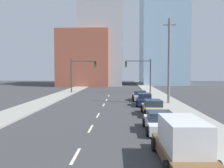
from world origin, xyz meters
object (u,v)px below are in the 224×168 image
traffic_signal_right (143,71)px  sedan_navy (145,100)px  utility_pole_right_mid (169,61)px  box_truck_brown (182,142)px  sedan_white (160,122)px  sedan_silver (140,96)px  sedan_tan (153,108)px  traffic_signal_left (78,71)px

traffic_signal_right → sedan_navy: size_ratio=1.51×
sedan_navy → traffic_signal_right: bearing=89.3°
utility_pole_right_mid → box_truck_brown: (-3.13, -20.55, -4.56)m
utility_pole_right_mid → sedan_white: utility_pole_right_mid is taller
sedan_silver → sedan_tan: bearing=-87.9°
sedan_navy → utility_pole_right_mid: bearing=25.8°
sedan_white → sedan_tan: 6.71m
sedan_silver → traffic_signal_right: bearing=82.7°
sedan_navy → sedan_silver: sedan_navy is taller
utility_pole_right_mid → box_truck_brown: utility_pole_right_mid is taller
utility_pole_right_mid → box_truck_brown: size_ratio=2.01×
sedan_white → sedan_silver: bearing=90.3°
traffic_signal_right → sedan_white: bearing=-92.4°
sedan_navy → sedan_silver: size_ratio=0.97×
traffic_signal_right → sedan_silver: (-1.37, -11.22, -3.60)m
traffic_signal_left → traffic_signal_right: 12.25m
traffic_signal_left → sedan_tan: bearing=-63.5°
traffic_signal_left → sedan_navy: traffic_signal_left is taller
utility_pole_right_mid → sedan_navy: (-3.16, -1.31, -4.86)m
box_truck_brown → traffic_signal_left: bearing=105.4°
traffic_signal_right → sedan_navy: bearing=-93.9°
traffic_signal_left → sedan_tan: size_ratio=1.40×
utility_pole_right_mid → sedan_silver: utility_pole_right_mid is taller
traffic_signal_left → box_truck_brown: size_ratio=1.20×
traffic_signal_left → sedan_silver: traffic_signal_left is taller
traffic_signal_right → sedan_silver: traffic_signal_right is taller
sedan_silver → sedan_white: bearing=-89.9°
traffic_signal_left → sedan_white: bearing=-69.5°
utility_pole_right_mid → sedan_tan: (-2.91, -7.70, -4.88)m
utility_pole_right_mid → sedan_navy: bearing=-157.5°
traffic_signal_left → sedan_white: 31.73m
box_truck_brown → sedan_tan: (0.22, 12.85, -0.32)m
box_truck_brown → sedan_white: (-0.12, 6.16, -0.35)m
traffic_signal_left → traffic_signal_right: bearing=0.0°
sedan_tan → sedan_navy: 6.39m
box_truck_brown → sedan_navy: size_ratio=1.26×
sedan_tan → utility_pole_right_mid: bearing=67.8°
traffic_signal_left → traffic_signal_right: (12.25, 0.00, 0.00)m
box_truck_brown → sedan_tan: size_ratio=1.17×
utility_pole_right_mid → sedan_navy: utility_pole_right_mid is taller
sedan_white → utility_pole_right_mid: bearing=77.1°
utility_pole_right_mid → sedan_navy: 5.94m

